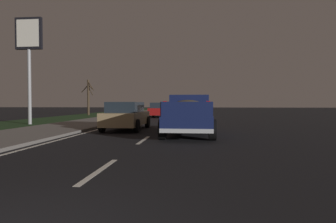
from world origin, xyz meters
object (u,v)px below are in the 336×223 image
(sedan_red, at_px, (159,110))
(sedan_white, at_px, (192,109))
(sedan_tan, at_px, (126,116))
(bare_tree_far, at_px, (88,96))
(gas_price_sign, at_px, (29,44))
(pickup_truck, at_px, (189,114))

(sedan_red, bearing_deg, sedan_white, -39.42)
(sedan_tan, xyz_separation_m, bare_tree_far, (18.92, 9.55, 1.57))
(sedan_white, distance_m, bare_tree_far, 12.98)
(sedan_white, relative_size, bare_tree_far, 1.01)
(sedan_red, distance_m, gas_price_sign, 14.14)
(sedan_red, distance_m, sedan_tan, 14.24)
(gas_price_sign, height_order, bare_tree_far, gas_price_sign)
(sedan_tan, height_order, bare_tree_far, bare_tree_far)
(sedan_white, xyz_separation_m, sedan_tan, (-18.32, 3.32, 0.00))
(sedan_red, xyz_separation_m, gas_price_sign, (-10.82, 7.74, 4.81))
(pickup_truck, distance_m, bare_tree_far, 24.87)
(sedan_white, relative_size, gas_price_sign, 0.60)
(pickup_truck, relative_size, bare_tree_far, 1.24)
(sedan_tan, bearing_deg, sedan_red, 0.09)
(sedan_red, height_order, bare_tree_far, bare_tree_far)
(sedan_white, distance_m, sedan_tan, 18.62)
(pickup_truck, relative_size, sedan_red, 1.23)
(sedan_white, bearing_deg, bare_tree_far, 87.30)
(sedan_tan, bearing_deg, pickup_truck, -122.16)
(sedan_red, relative_size, gas_price_sign, 0.59)
(bare_tree_far, bearing_deg, pickup_truck, -148.30)
(pickup_truck, height_order, sedan_white, pickup_truck)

